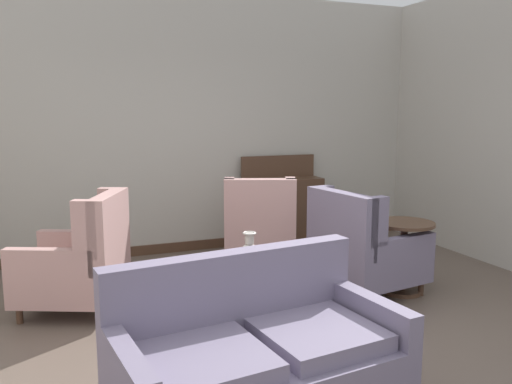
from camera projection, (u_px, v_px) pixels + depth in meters
The scene contains 11 objects.
ground at pixel (281, 354), 3.87m from camera, with size 9.03×9.03×0.00m, color brown.
wall_back at pixel (178, 124), 6.46m from camera, with size 6.61×0.08×3.17m, color #BCB7AD.
baseboard_back at pixel (182, 247), 6.65m from camera, with size 6.45×0.03×0.12m, color #4C3323.
coffee_table at pixel (249, 287), 4.29m from camera, with size 0.80×0.80×0.44m.
porcelain_vase at pixel (250, 257), 4.29m from camera, with size 0.18×0.18×0.36m.
settee at pixel (256, 353), 3.03m from camera, with size 1.72×1.02×0.92m.
armchair_beside_settee at pixel (362, 250), 5.11m from camera, with size 1.00×0.99×1.02m.
armchair_back_corner at pixel (81, 262), 4.64m from camera, with size 1.08×1.03×1.06m.
armchair_foreground_right at pixel (260, 233), 5.67m from camera, with size 0.97×1.02×1.08m.
side_table at pixel (404, 250), 5.10m from camera, with size 0.57×0.57×0.70m.
sideboard at pixel (283, 208), 6.82m from camera, with size 1.02×0.35×1.17m.
Camera 1 is at (-1.50, -3.32, 1.78)m, focal length 37.17 mm.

